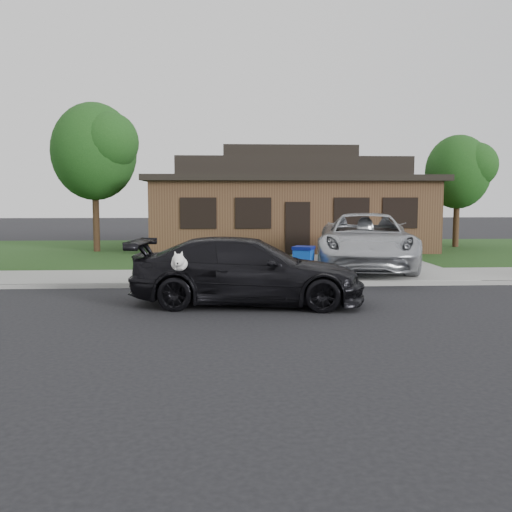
{
  "coord_description": "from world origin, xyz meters",
  "views": [
    {
      "loc": [
        1.09,
        -11.96,
        2.42
      ],
      "look_at": [
        1.78,
        1.04,
        1.1
      ],
      "focal_mm": 40.0,
      "sensor_mm": 36.0,
      "label": 1
    }
  ],
  "objects": [
    {
      "name": "tree_1",
      "position": [
        12.14,
        14.4,
        3.71
      ],
      "size": [
        3.15,
        3.0,
        5.25
      ],
      "color": "#332114",
      "rests_on": "ground"
    },
    {
      "name": "house",
      "position": [
        4.0,
        15.0,
        2.13
      ],
      "size": [
        12.6,
        8.6,
        4.65
      ],
      "color": "#422B1C",
      "rests_on": "ground"
    },
    {
      "name": "curb",
      "position": [
        0.0,
        3.5,
        0.06
      ],
      "size": [
        60.0,
        0.12,
        0.12
      ],
      "primitive_type": "cube",
      "color": "gray",
      "rests_on": "ground"
    },
    {
      "name": "ground",
      "position": [
        0.0,
        0.0,
        0.0
      ],
      "size": [
        120.0,
        120.0,
        0.0
      ],
      "primitive_type": "plane",
      "color": "black",
      "rests_on": "ground"
    },
    {
      "name": "minivan",
      "position": [
        5.67,
        6.44,
        1.04
      ],
      "size": [
        4.19,
        6.92,
        1.8
      ],
      "primitive_type": "imported",
      "rotation": [
        0.0,
        0.0,
        -0.2
      ],
      "color": "#B3B5BA",
      "rests_on": "driveway"
    },
    {
      "name": "tree_0",
      "position": [
        -4.34,
        12.88,
        4.48
      ],
      "size": [
        3.78,
        3.6,
        6.34
      ],
      "color": "#332114",
      "rests_on": "ground"
    },
    {
      "name": "sidewalk",
      "position": [
        0.0,
        5.0,
        0.06
      ],
      "size": [
        60.0,
        3.0,
        0.12
      ],
      "primitive_type": "cube",
      "color": "gray",
      "rests_on": "ground"
    },
    {
      "name": "sedan",
      "position": [
        1.58,
        0.94,
        0.77
      ],
      "size": [
        5.48,
        2.78,
        1.53
      ],
      "rotation": [
        0.0,
        0.0,
        1.47
      ],
      "color": "black",
      "rests_on": "ground"
    },
    {
      "name": "lawn",
      "position": [
        0.0,
        13.0,
        0.07
      ],
      "size": [
        60.0,
        13.0,
        0.13
      ],
      "primitive_type": "cube",
      "color": "#193814",
      "rests_on": "ground"
    },
    {
      "name": "recycling_bin",
      "position": [
        3.32,
        4.23,
        0.59
      ],
      "size": [
        0.73,
        0.73,
        0.93
      ],
      "rotation": [
        0.0,
        0.0,
        -0.4
      ],
      "color": "#0E3B9C",
      "rests_on": "sidewalk"
    },
    {
      "name": "driveway",
      "position": [
        6.0,
        10.0,
        0.07
      ],
      "size": [
        4.5,
        13.0,
        0.14
      ],
      "primitive_type": "cube",
      "color": "gray",
      "rests_on": "ground"
    }
  ]
}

